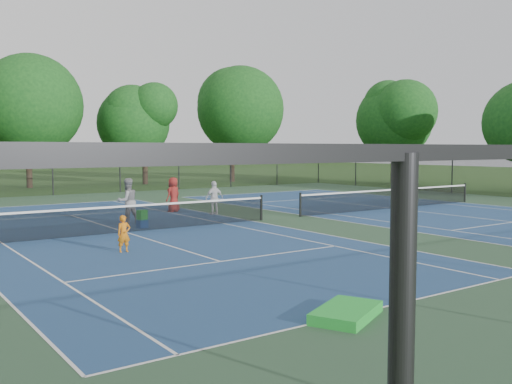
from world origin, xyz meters
TOP-DOWN VIEW (x-y plane):
  - ground at (0.00, 0.00)m, footprint 140.00×140.00m
  - court_pad at (0.00, 0.00)m, footprint 36.00×36.00m
  - tennis_court_left at (-7.00, 0.00)m, footprint 12.00×23.83m
  - tennis_court_right at (7.00, 0.00)m, footprint 12.00×23.83m
  - perimeter_fence at (0.00, 0.00)m, footprint 36.08×36.08m
  - tree_back_b at (-4.00, 26.00)m, footprint 7.60×7.60m
  - tree_back_c at (5.00, 25.00)m, footprint 6.00×6.00m
  - tree_back_d at (13.00, 24.00)m, footprint 7.80×7.80m
  - tree_side_e at (23.00, 14.00)m, footprint 6.60×6.60m
  - child_player at (-8.54, -3.59)m, footprint 0.40×0.27m
  - instructor at (-6.03, 2.18)m, footprint 0.95×0.77m
  - bystander_a at (-1.55, 2.95)m, footprint 0.90×0.37m
  - bystander_c at (-2.58, 4.98)m, footprint 0.94×0.79m
  - ball_crate at (-6.02, 0.81)m, footprint 0.38×0.35m
  - ball_hopper at (-6.02, 0.81)m, footprint 0.39×0.36m
  - green_tarp at (-7.82, -11.97)m, footprint 1.73×1.44m

SIDE VIEW (x-z plane):
  - ground at x=0.00m, z-range 0.00..0.00m
  - court_pad at x=0.00m, z-range 0.00..0.01m
  - tennis_court_left at x=-7.00m, z-range -0.44..0.63m
  - tennis_court_right at x=7.00m, z-range -0.44..0.63m
  - green_tarp at x=-7.82m, z-range 0.01..0.20m
  - ball_crate at x=-6.02m, z-range 0.00..0.31m
  - ball_hopper at x=-6.02m, z-range 0.31..0.68m
  - child_player at x=-8.54m, z-range 0.00..1.08m
  - bystander_a at x=-1.55m, z-range 0.00..1.53m
  - bystander_c at x=-2.58m, z-range 0.00..1.64m
  - instructor at x=-6.03m, z-range 0.00..1.83m
  - perimeter_fence at x=0.00m, z-range 0.09..3.11m
  - tree_back_c at x=5.00m, z-range 1.28..9.68m
  - tree_side_e at x=23.00m, z-range 1.37..10.25m
  - tree_back_b at x=-4.00m, z-range 1.58..11.61m
  - tree_back_d at x=13.00m, z-range 1.64..12.01m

